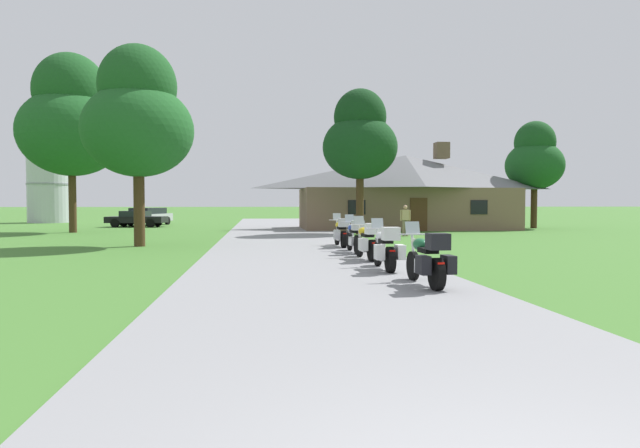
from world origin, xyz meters
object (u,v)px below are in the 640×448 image
object	(u,v)px
tree_left_near	(138,118)
metal_silo_distant	(49,179)
bystander_tan_shirt_near_lodge	(405,219)
motorcycle_white_second_in_row	(386,249)
motorcycle_blue_fourth_in_row	(354,236)
tree_left_far	(71,121)
tree_right_of_lodge	(535,159)
motorcycle_green_nearest_to_camera	(428,260)
motorcycle_yellow_third_in_row	(368,242)
parked_silver_suv_far_left	(149,216)
parked_black_sedan_far_left	(136,218)
tree_by_lodge_front	(360,139)
motorcycle_yellow_farthest_in_row	(341,233)

from	to	relation	value
tree_left_near	metal_silo_distant	size ratio (longest dim) A/B	1.03
metal_silo_distant	bystander_tan_shirt_near_lodge	bearing A→B (deg)	-41.20
motorcycle_white_second_in_row	motorcycle_blue_fourth_in_row	size ratio (longest dim) A/B	1.00
tree_left_far	tree_right_of_lodge	bearing A→B (deg)	4.55
motorcycle_green_nearest_to_camera	motorcycle_yellow_third_in_row	xyz separation A→B (m)	(-0.18, 5.32, 0.00)
tree_left_near	parked_silver_suv_far_left	size ratio (longest dim) A/B	1.66
tree_left_far	parked_black_sedan_far_left	distance (m)	9.83
tree_by_lodge_front	parked_black_sedan_far_left	bearing A→B (deg)	143.33
motorcycle_blue_fourth_in_row	bystander_tan_shirt_near_lodge	bearing A→B (deg)	64.33
tree_by_lodge_front	motorcycle_green_nearest_to_camera	bearing A→B (deg)	-96.60
motorcycle_yellow_farthest_in_row	bystander_tan_shirt_near_lodge	xyz separation A→B (m)	(4.58, 7.32, 0.32)
tree_left_near	tree_right_of_lodge	xyz separation A→B (m)	(24.25, 13.63, -0.35)
motorcycle_yellow_third_in_row	tree_left_far	bearing A→B (deg)	124.25
motorcycle_white_second_in_row	motorcycle_blue_fourth_in_row	bearing A→B (deg)	89.35
motorcycle_white_second_in_row	tree_left_far	bearing A→B (deg)	125.16
metal_silo_distant	motorcycle_green_nearest_to_camera	bearing A→B (deg)	-61.32
motorcycle_white_second_in_row	tree_left_far	xyz separation A→B (m)	(-14.36, 20.56, 6.10)
motorcycle_yellow_farthest_in_row	parked_black_sedan_far_left	bearing A→B (deg)	118.87
motorcycle_white_second_in_row	motorcycle_yellow_third_in_row	bearing A→B (deg)	89.07
motorcycle_blue_fourth_in_row	motorcycle_yellow_farthest_in_row	xyz separation A→B (m)	(-0.07, 2.49, -0.01)
motorcycle_yellow_third_in_row	motorcycle_blue_fourth_in_row	xyz separation A→B (m)	(0.02, 2.46, 0.01)
tree_left_near	parked_silver_suv_far_left	xyz separation A→B (m)	(-3.92, 21.86, -4.47)
tree_left_far	tree_by_lodge_front	bearing A→B (deg)	-11.93
tree_left_far	parked_silver_suv_far_left	distance (m)	12.43
motorcycle_white_second_in_row	parked_silver_suv_far_left	world-z (taller)	parked_silver_suv_far_left
tree_by_lodge_front	parked_silver_suv_far_left	world-z (taller)	tree_by_lodge_front
motorcycle_white_second_in_row	tree_left_near	size ratio (longest dim) A/B	0.25
tree_by_lodge_front	parked_silver_suv_far_left	size ratio (longest dim) A/B	1.67
bystander_tan_shirt_near_lodge	parked_silver_suv_far_left	size ratio (longest dim) A/B	0.34
motorcycle_white_second_in_row	parked_black_sedan_far_left	bearing A→B (deg)	113.91
motorcycle_yellow_farthest_in_row	motorcycle_white_second_in_row	bearing A→B (deg)	-92.13
motorcycle_green_nearest_to_camera	tree_left_far	size ratio (longest dim) A/B	0.19
motorcycle_blue_fourth_in_row	tree_by_lodge_front	size ratio (longest dim) A/B	0.25
tree_left_far	parked_silver_suv_far_left	world-z (taller)	tree_left_far
motorcycle_blue_fourth_in_row	parked_silver_suv_far_left	bearing A→B (deg)	113.76
motorcycle_yellow_third_in_row	tree_left_near	distance (m)	11.56
motorcycle_green_nearest_to_camera	tree_right_of_lodge	distance (m)	30.59
parked_silver_suv_far_left	metal_silo_distant	bearing A→B (deg)	162.02
motorcycle_yellow_farthest_in_row	tree_left_near	size ratio (longest dim) A/B	0.25
motorcycle_yellow_third_in_row	tree_by_lodge_front	world-z (taller)	tree_by_lodge_front
parked_silver_suv_far_left	parked_black_sedan_far_left	xyz separation A→B (m)	(-0.29, -3.21, -0.13)
motorcycle_green_nearest_to_camera	parked_black_sedan_far_left	bearing A→B (deg)	109.87
motorcycle_yellow_third_in_row	tree_left_near	size ratio (longest dim) A/B	0.25
tree_right_of_lodge	parked_black_sedan_far_left	world-z (taller)	tree_right_of_lodge
motorcycle_yellow_farthest_in_row	tree_by_lodge_front	world-z (taller)	tree_by_lodge_front
motorcycle_yellow_third_in_row	bystander_tan_shirt_near_lodge	world-z (taller)	bystander_tan_shirt_near_lodge
motorcycle_green_nearest_to_camera	tree_by_lodge_front	size ratio (longest dim) A/B	0.25
motorcycle_yellow_farthest_in_row	bystander_tan_shirt_near_lodge	size ratio (longest dim) A/B	1.25
tree_by_lodge_front	motorcycle_blue_fourth_in_row	bearing A→B (deg)	-101.51
bystander_tan_shirt_near_lodge	tree_by_lodge_front	distance (m)	5.41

